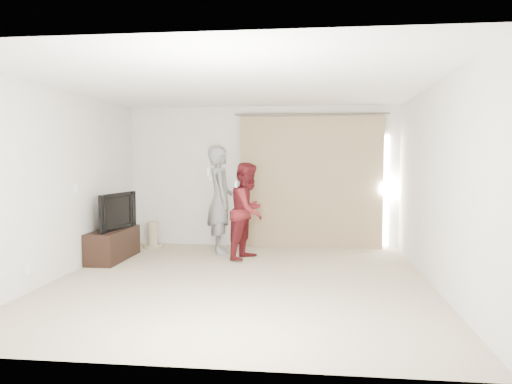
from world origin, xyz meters
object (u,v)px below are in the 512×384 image
tv_console (113,244)px  person_woman (248,211)px  tv (113,211)px  person_man (220,200)px

tv_console → person_woman: size_ratio=0.82×
tv → person_woman: size_ratio=0.65×
tv_console → tv: 0.54m
person_woman → tv_console: bearing=-171.3°
tv_console → tv: tv is taller
tv_console → person_woman: bearing=8.7°
tv → person_man: person_man is taller
person_woman → person_man: bearing=139.2°
tv_console → person_man: person_man is taller
tv → person_woman: bearing=-72.3°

